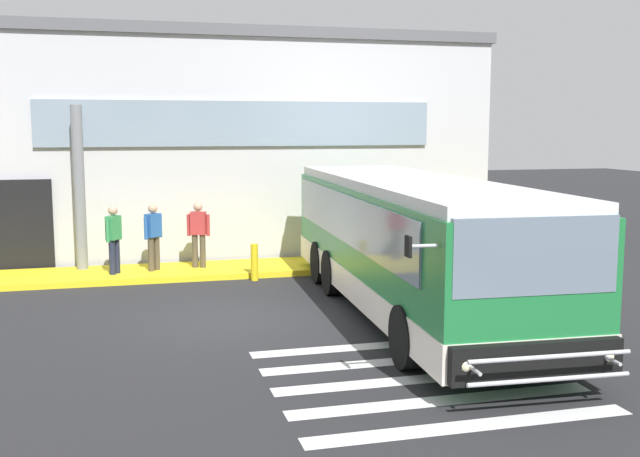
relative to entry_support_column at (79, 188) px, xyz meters
name	(u,v)px	position (x,y,z in m)	size (l,w,h in m)	color
ground_plane	(241,319)	(3.19, -5.40, -2.21)	(80.00, 90.00, 0.02)	#232326
bay_paint_stripes	(418,379)	(5.19, -9.60, -2.20)	(4.40, 3.96, 0.01)	silver
terminal_building	(167,143)	(2.53, 6.13, 0.99)	(18.38, 13.80, 6.40)	#B7B7BC
boarding_curb	(212,270)	(3.19, -0.60, -2.13)	(20.58, 2.00, 0.15)	yellow
entry_support_column	(79,188)	(0.00, 0.00, 0.00)	(0.28, 0.28, 4.10)	slate
bus_main_foreground	(411,248)	(6.56, -5.82, -0.87)	(3.53, 10.90, 2.70)	#1E7238
passenger_near_column	(114,236)	(0.80, -0.86, -1.12)	(0.39, 0.51, 1.68)	#1E2338
passenger_by_doorway	(153,234)	(1.75, -0.66, -1.12)	(0.45, 0.43, 1.68)	#4C4233
passenger_at_curb_edge	(198,231)	(2.88, -0.52, -1.12)	(0.56, 0.33, 1.68)	#4C4233
safety_bollard_yellow	(254,262)	(4.09, -1.80, -1.75)	(0.18, 0.18, 0.90)	yellow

